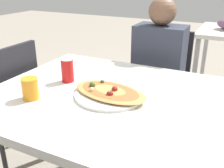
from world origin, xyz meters
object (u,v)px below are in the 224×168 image
(chair_side_left, at_px, (7,106))
(person_seated, at_px, (158,69))
(dining_table, at_px, (113,108))
(chair_far_seated, at_px, (161,85))
(soda_can, at_px, (67,71))
(pizza_main, at_px, (110,93))
(drink_glass, at_px, (30,89))

(chair_side_left, height_order, person_seated, person_seated)
(dining_table, relative_size, chair_far_seated, 1.32)
(person_seated, bearing_deg, chair_side_left, 39.82)
(soda_can, bearing_deg, pizza_main, -12.97)
(person_seated, relative_size, soda_can, 9.44)
(chair_side_left, xyz_separation_m, pizza_main, (0.78, -0.05, 0.28))
(dining_table, xyz_separation_m, chair_side_left, (-0.80, 0.04, -0.19))
(pizza_main, bearing_deg, person_seated, 88.26)
(pizza_main, xyz_separation_m, soda_can, (-0.29, 0.07, 0.04))
(chair_far_seated, relative_size, person_seated, 0.78)
(dining_table, height_order, soda_can, soda_can)
(drink_glass, bearing_deg, chair_side_left, 152.86)
(chair_side_left, height_order, soda_can, chair_side_left)
(dining_table, relative_size, drink_glass, 12.00)
(dining_table, height_order, chair_far_seated, chair_far_seated)
(person_seated, bearing_deg, drink_glass, 69.45)
(pizza_main, relative_size, drink_glass, 4.07)
(dining_table, bearing_deg, chair_far_seated, 89.38)
(chair_side_left, bearing_deg, pizza_main, -93.68)
(chair_far_seated, relative_size, soda_can, 7.41)
(drink_glass, bearing_deg, person_seated, 69.45)
(chair_side_left, height_order, drink_glass, chair_side_left)
(dining_table, xyz_separation_m, drink_glass, (-0.33, -0.20, 0.12))
(chair_side_left, bearing_deg, chair_far_seated, -45.55)
(chair_side_left, relative_size, drink_glass, 9.08)
(chair_far_seated, xyz_separation_m, pizza_main, (-0.02, -0.84, 0.28))
(chair_far_seated, height_order, person_seated, person_seated)
(dining_table, distance_m, soda_can, 0.33)
(soda_can, distance_m, drink_glass, 0.26)
(person_seated, height_order, pizza_main, person_seated)
(dining_table, relative_size, chair_side_left, 1.32)
(person_seated, height_order, drink_glass, person_seated)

